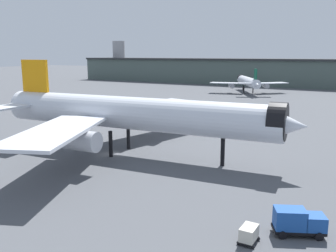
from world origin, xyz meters
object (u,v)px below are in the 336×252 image
Objects in this scene: airliner_far_taxiway at (248,82)px; service_truck_front at (298,221)px; airliner_near_gate at (130,114)px; baggage_cart_trailing at (249,234)px.

service_truck_front is at bearing 170.33° from airliner_far_taxiway.
airliner_near_gate is 10.99× the size of service_truck_front.
airliner_far_taxiway is at bearing 92.15° from airliner_near_gate.
airliner_far_taxiway is at bearing 84.82° from service_truck_front.
airliner_far_taxiway reaches higher than baggage_cart_trailing.
service_truck_front is 6.02m from baggage_cart_trailing.
airliner_far_taxiway is at bearing -161.67° from baggage_cart_trailing.
airliner_near_gate reaches higher than airliner_far_taxiway.
airliner_far_taxiway is 153.60m from service_truck_front.
airliner_far_taxiway is 6.92× the size of service_truck_front.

